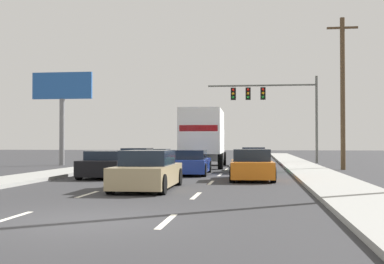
% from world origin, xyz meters
% --- Properties ---
extents(ground_plane, '(140.00, 140.00, 0.00)m').
position_xyz_m(ground_plane, '(0.00, 25.00, 0.00)').
color(ground_plane, '#333335').
extents(sidewalk_right, '(2.32, 80.00, 0.14)m').
position_xyz_m(sidewalk_right, '(6.41, 20.00, 0.07)').
color(sidewalk_right, '#9E9E99').
rests_on(sidewalk_right, ground_plane).
extents(sidewalk_left, '(2.32, 80.00, 0.14)m').
position_xyz_m(sidewalk_left, '(-6.41, 20.00, 0.07)').
color(sidewalk_left, '#9E9E99').
rests_on(sidewalk_left, ground_plane).
extents(lane_markings, '(3.54, 57.00, 0.01)m').
position_xyz_m(lane_markings, '(0.00, 22.64, 0.00)').
color(lane_markings, silver).
rests_on(lane_markings, ground_plane).
extents(car_yellow, '(1.96, 4.37, 1.15)m').
position_xyz_m(car_yellow, '(-3.55, 25.75, 0.54)').
color(car_yellow, yellow).
rests_on(car_yellow, ground_plane).
extents(car_gray, '(1.95, 4.52, 1.28)m').
position_xyz_m(car_gray, '(-3.56, 19.66, 0.60)').
color(car_gray, slate).
rests_on(car_gray, ground_plane).
extents(car_black, '(2.10, 4.57, 1.23)m').
position_xyz_m(car_black, '(-3.29, 12.69, 0.58)').
color(car_black, black).
rests_on(car_black, ground_plane).
extents(box_truck, '(2.82, 8.32, 3.65)m').
position_xyz_m(box_truck, '(0.11, 22.52, 2.07)').
color(box_truck, white).
rests_on(box_truck, ground_plane).
extents(car_blue, '(1.98, 4.50, 1.24)m').
position_xyz_m(car_blue, '(0.19, 15.21, 0.58)').
color(car_blue, '#1E389E').
rests_on(car_blue, ground_plane).
extents(car_tan, '(1.90, 4.59, 1.35)m').
position_xyz_m(car_tan, '(-0.21, 7.04, 0.62)').
color(car_tan, tan).
rests_on(car_tan, ground_plane).
extents(car_maroon, '(1.91, 4.52, 1.28)m').
position_xyz_m(car_maroon, '(3.29, 25.86, 0.57)').
color(car_maroon, maroon).
rests_on(car_maroon, ground_plane).
extents(car_green, '(1.99, 4.59, 1.17)m').
position_xyz_m(car_green, '(3.24, 17.99, 0.54)').
color(car_green, '#196B38').
rests_on(car_green, ground_plane).
extents(car_orange, '(1.99, 4.09, 1.33)m').
position_xyz_m(car_orange, '(3.30, 11.80, 0.59)').
color(car_orange, orange).
rests_on(car_orange, ground_plane).
extents(traffic_signal_mast, '(8.63, 0.69, 6.84)m').
position_xyz_m(traffic_signal_mast, '(4.26, 30.36, 5.10)').
color(traffic_signal_mast, '#595B56').
rests_on(traffic_signal_mast, ground_plane).
extents(utility_pole_mid, '(1.80, 0.28, 9.03)m').
position_xyz_m(utility_pole_mid, '(8.58, 20.68, 4.65)').
color(utility_pole_mid, brown).
rests_on(utility_pole_mid, ground_plane).
extents(roadside_billboard, '(4.36, 0.36, 6.59)m').
position_xyz_m(roadside_billboard, '(-10.15, 24.18, 4.75)').
color(roadside_billboard, slate).
rests_on(roadside_billboard, ground_plane).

